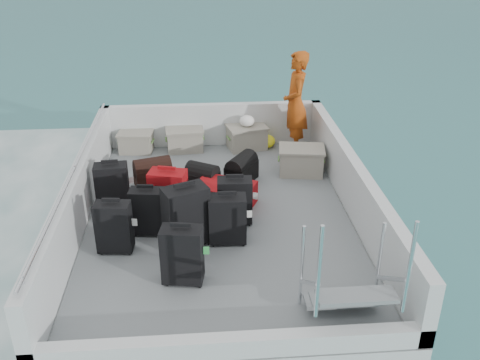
{
  "coord_description": "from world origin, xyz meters",
  "views": [
    {
      "loc": [
        -0.21,
        -5.96,
        4.09
      ],
      "look_at": [
        0.29,
        0.25,
        1.0
      ],
      "focal_mm": 40.0,
      "sensor_mm": 36.0,
      "label": 1
    }
  ],
  "objects_px": {
    "passenger": "(296,104)",
    "suitcase_2": "(112,186)",
    "suitcase_1": "(147,212)",
    "crate_1": "(185,140)",
    "suitcase_5": "(168,194)",
    "crate_3": "(301,161)",
    "suitcase_7": "(235,201)",
    "suitcase_4": "(186,217)",
    "suitcase_0": "(114,228)",
    "suitcase_6": "(228,220)",
    "suitcase_8": "(225,194)",
    "suitcase_3": "(182,256)",
    "crate_2": "(247,138)",
    "crate_0": "(136,143)"
  },
  "relations": [
    {
      "from": "suitcase_1",
      "to": "suitcase_5",
      "type": "bearing_deg",
      "value": 65.83
    },
    {
      "from": "suitcase_7",
      "to": "passenger",
      "type": "xyz_separation_m",
      "value": [
        1.11,
        2.14,
        0.52
      ]
    },
    {
      "from": "suitcase_4",
      "to": "crate_3",
      "type": "bearing_deg",
      "value": 23.72
    },
    {
      "from": "suitcase_2",
      "to": "crate_1",
      "type": "bearing_deg",
      "value": 59.72
    },
    {
      "from": "suitcase_1",
      "to": "crate_2",
      "type": "height_order",
      "value": "suitcase_1"
    },
    {
      "from": "crate_2",
      "to": "crate_3",
      "type": "relative_size",
      "value": 0.95
    },
    {
      "from": "passenger",
      "to": "suitcase_1",
      "type": "bearing_deg",
      "value": -40.76
    },
    {
      "from": "suitcase_0",
      "to": "crate_0",
      "type": "relative_size",
      "value": 1.2
    },
    {
      "from": "suitcase_7",
      "to": "suitcase_0",
      "type": "bearing_deg",
      "value": -156.77
    },
    {
      "from": "suitcase_0",
      "to": "crate_2",
      "type": "xyz_separation_m",
      "value": [
        1.77,
        2.9,
        -0.13
      ]
    },
    {
      "from": "suitcase_2",
      "to": "suitcase_7",
      "type": "bearing_deg",
      "value": -22.53
    },
    {
      "from": "suitcase_0",
      "to": "suitcase_8",
      "type": "xyz_separation_m",
      "value": [
        1.31,
        1.0,
        -0.16
      ]
    },
    {
      "from": "suitcase_8",
      "to": "crate_0",
      "type": "height_order",
      "value": "crate_0"
    },
    {
      "from": "suitcase_4",
      "to": "passenger",
      "type": "xyz_separation_m",
      "value": [
        1.7,
        2.58,
        0.46
      ]
    },
    {
      "from": "crate_0",
      "to": "passenger",
      "type": "relative_size",
      "value": 0.31
    },
    {
      "from": "suitcase_0",
      "to": "suitcase_3",
      "type": "relative_size",
      "value": 0.95
    },
    {
      "from": "suitcase_3",
      "to": "crate_0",
      "type": "bearing_deg",
      "value": 111.83
    },
    {
      "from": "suitcase_8",
      "to": "passenger",
      "type": "distance_m",
      "value": 2.16
    },
    {
      "from": "suitcase_1",
      "to": "suitcase_6",
      "type": "height_order",
      "value": "suitcase_6"
    },
    {
      "from": "suitcase_0",
      "to": "suitcase_7",
      "type": "relative_size",
      "value": 1.03
    },
    {
      "from": "suitcase_2",
      "to": "crate_1",
      "type": "relative_size",
      "value": 1.08
    },
    {
      "from": "suitcase_3",
      "to": "crate_2",
      "type": "height_order",
      "value": "suitcase_3"
    },
    {
      "from": "suitcase_0",
      "to": "suitcase_1",
      "type": "distance_m",
      "value": 0.5
    },
    {
      "from": "crate_1",
      "to": "suitcase_1",
      "type": "bearing_deg",
      "value": -99.19
    },
    {
      "from": "suitcase_5",
      "to": "crate_3",
      "type": "bearing_deg",
      "value": 44.62
    },
    {
      "from": "suitcase_1",
      "to": "suitcase_3",
      "type": "relative_size",
      "value": 0.91
    },
    {
      "from": "suitcase_1",
      "to": "crate_1",
      "type": "bearing_deg",
      "value": 87.96
    },
    {
      "from": "suitcase_5",
      "to": "crate_2",
      "type": "height_order",
      "value": "suitcase_5"
    },
    {
      "from": "suitcase_1",
      "to": "crate_0",
      "type": "distance_m",
      "value": 2.58
    },
    {
      "from": "suitcase_0",
      "to": "passenger",
      "type": "relative_size",
      "value": 0.37
    },
    {
      "from": "suitcase_0",
      "to": "crate_1",
      "type": "relative_size",
      "value": 1.09
    },
    {
      "from": "crate_2",
      "to": "crate_3",
      "type": "bearing_deg",
      "value": -54.98
    },
    {
      "from": "suitcase_4",
      "to": "crate_3",
      "type": "relative_size",
      "value": 1.17
    },
    {
      "from": "suitcase_6",
      "to": "crate_3",
      "type": "xyz_separation_m",
      "value": [
        1.2,
        1.79,
        -0.11
      ]
    },
    {
      "from": "passenger",
      "to": "suitcase_2",
      "type": "bearing_deg",
      "value": -56.3
    },
    {
      "from": "suitcase_6",
      "to": "suitcase_7",
      "type": "height_order",
      "value": "same"
    },
    {
      "from": "suitcase_0",
      "to": "suitcase_8",
      "type": "bearing_deg",
      "value": 42.67
    },
    {
      "from": "suitcase_7",
      "to": "crate_2",
      "type": "bearing_deg",
      "value": 83.9
    },
    {
      "from": "passenger",
      "to": "crate_0",
      "type": "bearing_deg",
      "value": -92.8
    },
    {
      "from": "suitcase_7",
      "to": "crate_1",
      "type": "distance_m",
      "value": 2.47
    },
    {
      "from": "suitcase_1",
      "to": "suitcase_8",
      "type": "height_order",
      "value": "suitcase_1"
    },
    {
      "from": "crate_2",
      "to": "passenger",
      "type": "relative_size",
      "value": 0.36
    },
    {
      "from": "suitcase_1",
      "to": "suitcase_2",
      "type": "xyz_separation_m",
      "value": [
        -0.5,
        0.69,
        0.01
      ]
    },
    {
      "from": "suitcase_0",
      "to": "suitcase_8",
      "type": "relative_size",
      "value": 0.81
    },
    {
      "from": "suitcase_1",
      "to": "suitcase_4",
      "type": "height_order",
      "value": "suitcase_4"
    },
    {
      "from": "suitcase_8",
      "to": "suitcase_6",
      "type": "bearing_deg",
      "value": -156.25
    },
    {
      "from": "crate_3",
      "to": "suitcase_7",
      "type": "bearing_deg",
      "value": -128.74
    },
    {
      "from": "suitcase_6",
      "to": "crate_0",
      "type": "xyz_separation_m",
      "value": [
        -1.33,
        2.82,
        -0.15
      ]
    },
    {
      "from": "suitcase_8",
      "to": "crate_1",
      "type": "relative_size",
      "value": 1.34
    },
    {
      "from": "suitcase_1",
      "to": "suitcase_8",
      "type": "relative_size",
      "value": 0.77
    }
  ]
}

